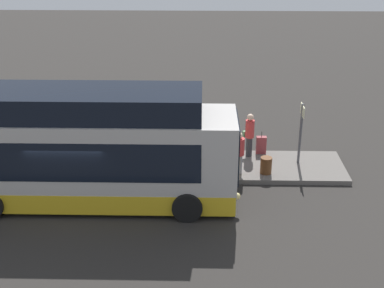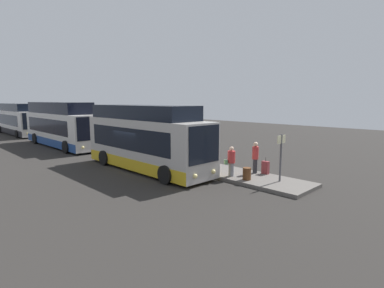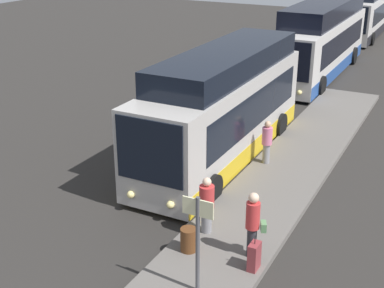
{
  "view_description": "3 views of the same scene",
  "coord_description": "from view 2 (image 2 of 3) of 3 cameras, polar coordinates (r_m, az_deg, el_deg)",
  "views": [
    {
      "loc": [
        4.42,
        -16.2,
        9.4
      ],
      "look_at": [
        4.03,
        0.87,
        1.96
      ],
      "focal_mm": 50.0,
      "sensor_mm": 36.0,
      "label": 1
    },
    {
      "loc": [
        15.88,
        -10.74,
        4.39
      ],
      "look_at": [
        4.03,
        0.87,
        1.96
      ],
      "focal_mm": 28.0,
      "sensor_mm": 36.0,
      "label": 2
    },
    {
      "loc": [
        17.49,
        7.85,
        8.17
      ],
      "look_at": [
        4.03,
        0.87,
        1.96
      ],
      "focal_mm": 50.0,
      "sensor_mm": 36.0,
      "label": 3
    }
  ],
  "objects": [
    {
      "name": "trash_bin",
      "position": [
        16.28,
        10.41,
        -5.59
      ],
      "size": [
        0.44,
        0.44,
        0.65
      ],
      "color": "#593319",
      "rests_on": "platform"
    },
    {
      "name": "passenger_boarding",
      "position": [
        16.77,
        7.46,
        -3.14
      ],
      "size": [
        0.63,
        0.68,
        1.67
      ],
      "rotation": [
        0.0,
        0.0,
        2.5
      ],
      "color": "gray",
      "rests_on": "platform"
    },
    {
      "name": "bus_lead",
      "position": [
        19.17,
        -8.92,
        0.62
      ],
      "size": [
        10.26,
        2.81,
        4.09
      ],
      "color": "#B2ADA8",
      "rests_on": "ground"
    },
    {
      "name": "ground",
      "position": [
        19.67,
        -10.11,
        -4.71
      ],
      "size": [
        80.0,
        80.0,
        0.0
      ],
      "primitive_type": "plane",
      "color": "#2B2826"
    },
    {
      "name": "bus_second",
      "position": [
        31.31,
        -23.72,
        3.04
      ],
      "size": [
        12.22,
        2.83,
        4.21
      ],
      "color": "silver",
      "rests_on": "ground"
    },
    {
      "name": "passenger_waiting",
      "position": [
        20.27,
        -4.49,
        -1.18
      ],
      "size": [
        0.5,
        0.5,
        1.6
      ],
      "rotation": [
        0.0,
        0.0,
        0.49
      ],
      "color": "gray",
      "rests_on": "platform"
    },
    {
      "name": "passenger_with_bags",
      "position": [
        17.71,
        11.97,
        -2.27
      ],
      "size": [
        0.51,
        0.62,
        1.83
      ],
      "rotation": [
        0.0,
        0.0,
        0.43
      ],
      "color": "#2D2D33",
      "rests_on": "platform"
    },
    {
      "name": "bus_third",
      "position": [
        45.06,
        -30.28,
        3.88
      ],
      "size": [
        12.43,
        2.8,
        3.98
      ],
      "color": "silver",
      "rests_on": "ground"
    },
    {
      "name": "platform",
      "position": [
        21.41,
        -3.58,
        -3.27
      ],
      "size": [
        20.0,
        2.71,
        0.19
      ],
      "color": "#605B56",
      "rests_on": "ground"
    },
    {
      "name": "suitcase",
      "position": [
        17.77,
        13.81,
        -4.37
      ],
      "size": [
        0.41,
        0.23,
        0.98
      ],
      "color": "maroon",
      "rests_on": "platform"
    },
    {
      "name": "sign_post",
      "position": [
        16.11,
        16.57,
        -1.43
      ],
      "size": [
        0.1,
        0.76,
        2.47
      ],
      "color": "#4C4C51",
      "rests_on": "platform"
    }
  ]
}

